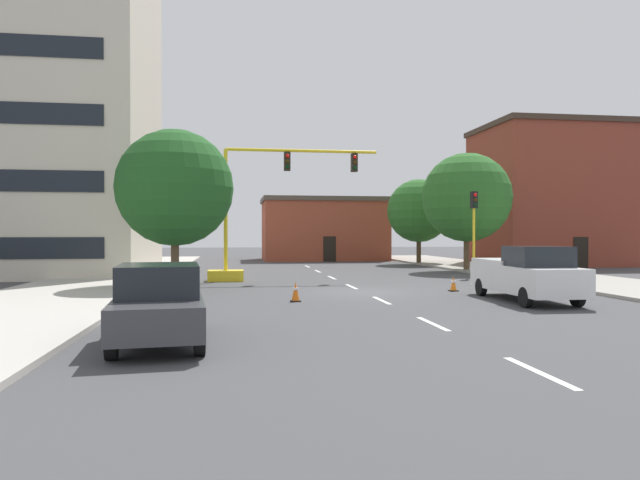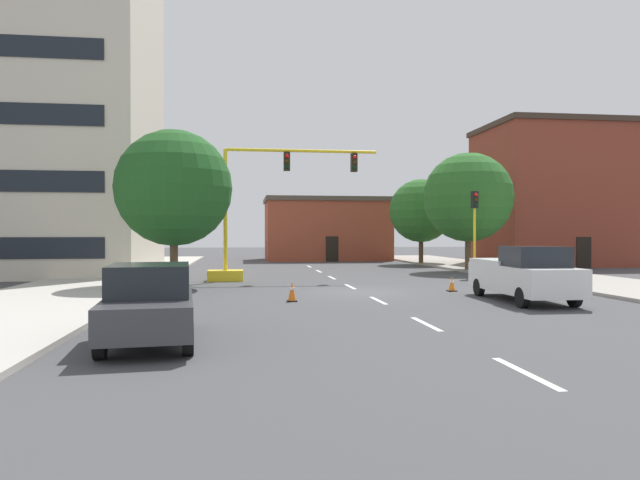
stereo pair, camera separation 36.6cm
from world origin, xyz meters
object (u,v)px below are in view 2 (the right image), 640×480
object	(u,v)px
traffic_signal_gantry	(247,238)
sedan_dark_gray_near_left	(150,303)
traffic_light_pole_right	(475,214)
tree_left_near	(174,188)
tree_right_mid	(468,197)
pickup_truck_white	(524,274)
traffic_cone_roadside_a	(292,292)
tree_right_far	(421,211)
traffic_cone_roadside_b	(452,284)

from	to	relation	value
traffic_signal_gantry	sedan_dark_gray_near_left	size ratio (longest dim) A/B	1.89
traffic_signal_gantry	traffic_light_pole_right	world-z (taller)	traffic_signal_gantry
tree_left_near	traffic_signal_gantry	bearing A→B (deg)	45.82
tree_right_mid	pickup_truck_white	bearing A→B (deg)	-105.22
tree_left_near	traffic_cone_roadside_a	world-z (taller)	tree_left_near
pickup_truck_white	traffic_cone_roadside_a	world-z (taller)	pickup_truck_white
tree_right_mid	sedan_dark_gray_near_left	xyz separation A→B (m)	(-16.33, -22.15, -3.86)
tree_left_near	tree_right_far	size ratio (longest dim) A/B	1.05
sedan_dark_gray_near_left	traffic_cone_roadside_b	xyz separation A→B (m)	(10.77, 10.15, -0.58)
traffic_cone_roadside_a	traffic_signal_gantry	bearing A→B (deg)	99.08
pickup_truck_white	traffic_cone_roadside_a	distance (m)	8.32
tree_right_far	sedan_dark_gray_near_left	world-z (taller)	tree_right_far
traffic_cone_roadside_a	traffic_cone_roadside_b	world-z (taller)	traffic_cone_roadside_a
traffic_light_pole_right	sedan_dark_gray_near_left	distance (m)	23.29
traffic_signal_gantry	tree_left_near	xyz separation A→B (m)	(-3.30, -3.40, 2.25)
tree_left_near	tree_right_far	bearing A→B (deg)	45.84
sedan_dark_gray_near_left	traffic_cone_roadside_a	world-z (taller)	sedan_dark_gray_near_left
traffic_signal_gantry	tree_right_mid	bearing A→B (deg)	20.75
tree_left_near	pickup_truck_white	xyz separation A→B (m)	(13.04, -7.12, -3.50)
traffic_cone_roadside_a	traffic_cone_roadside_b	xyz separation A→B (m)	(6.98, 2.78, -0.04)
tree_right_mid	traffic_cone_roadside_b	xyz separation A→B (m)	(-5.55, -12.01, -4.44)
tree_left_near	tree_right_far	xyz separation A→B (m)	(17.04, 17.55, -0.23)
tree_right_far	traffic_cone_roadside_b	size ratio (longest dim) A/B	10.76
tree_left_near	tree_right_mid	bearing A→B (deg)	26.68
traffic_light_pole_right	tree_right_mid	world-z (taller)	tree_right_mid
traffic_cone_roadside_a	traffic_cone_roadside_b	distance (m)	7.51
traffic_signal_gantry	traffic_cone_roadside_b	xyz separation A→B (m)	(8.49, -6.69, -1.92)
tree_right_mid	sedan_dark_gray_near_left	distance (m)	27.79
tree_right_far	tree_left_near	bearing A→B (deg)	-134.16
tree_right_far	traffic_cone_roadside_b	xyz separation A→B (m)	(-5.25, -20.84, -3.94)
traffic_signal_gantry	tree_right_mid	distance (m)	15.23
pickup_truck_white	sedan_dark_gray_near_left	xyz separation A→B (m)	(-12.02, -6.32, -0.09)
tree_right_far	tree_right_mid	bearing A→B (deg)	-88.03
traffic_signal_gantry	traffic_cone_roadside_b	size ratio (longest dim) A/B	14.04
tree_left_near	tree_right_mid	world-z (taller)	tree_right_mid
tree_left_near	pickup_truck_white	size ratio (longest dim) A/B	1.30
sedan_dark_gray_near_left	traffic_light_pole_right	bearing A→B (deg)	49.87
tree_right_far	traffic_cone_roadside_b	world-z (taller)	tree_right_far
traffic_light_pole_right	tree_right_far	distance (m)	13.36
tree_left_near	sedan_dark_gray_near_left	world-z (taller)	tree_left_near
traffic_cone_roadside_b	traffic_cone_roadside_a	bearing A→B (deg)	-158.28
tree_right_far	traffic_cone_roadside_a	distance (m)	26.88
tree_right_far	pickup_truck_white	bearing A→B (deg)	-99.22
traffic_signal_gantry	tree_right_far	xyz separation A→B (m)	(13.74, 14.16, 2.01)
tree_left_near	tree_right_far	distance (m)	24.47
traffic_light_pole_right	pickup_truck_white	size ratio (longest dim) A/B	0.88
tree_right_far	pickup_truck_white	world-z (taller)	tree_right_far
tree_right_far	traffic_cone_roadside_a	size ratio (longest dim) A/B	9.44
traffic_cone_roadside_a	traffic_light_pole_right	bearing A→B (deg)	42.87
tree_right_mid	traffic_signal_gantry	bearing A→B (deg)	-159.25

